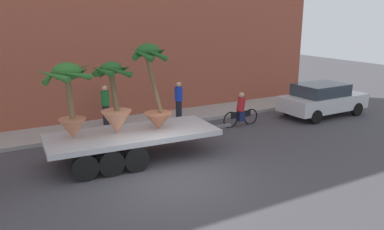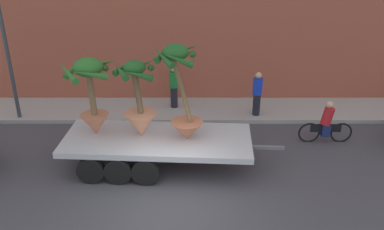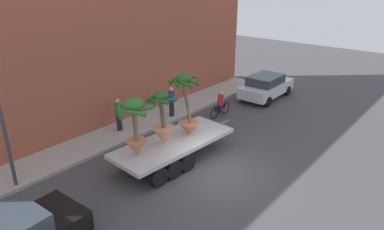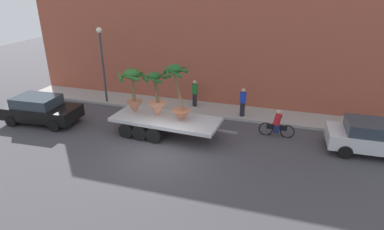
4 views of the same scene
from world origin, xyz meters
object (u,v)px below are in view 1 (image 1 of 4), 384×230
Objects in this scene: pedestrian_near_gate at (179,100)px; pedestrian_far_left at (105,104)px; flatbed_trailer at (125,139)px; potted_palm_rear at (115,105)px; potted_palm_middle at (154,91)px; cyclist at (241,111)px; parked_car at (322,99)px; potted_palm_front at (70,97)px.

pedestrian_far_left is (-3.17, 0.74, 0.00)m from pedestrian_near_gate.
potted_palm_rear reaches higher than flatbed_trailer.
potted_palm_middle is 5.36m from cyclist.
pedestrian_near_gate is 3.25m from pedestrian_far_left.
potted_palm_rear reaches higher than pedestrian_far_left.
pedestrian_far_left is at bearing 162.37° from parked_car.
pedestrian_near_gate is at bearing 42.22° from flatbed_trailer.
flatbed_trailer is 3.92× the size of pedestrian_near_gate.
potted_palm_rear is 1.36m from potted_palm_middle.
potted_palm_front is 4.70m from pedestrian_far_left.
cyclist is at bearing 18.75° from potted_palm_middle.
parked_car is 7.00m from pedestrian_near_gate.
pedestrian_near_gate reaches higher than cyclist.
cyclist is at bearing -26.54° from pedestrian_far_left.
potted_palm_rear is (-0.26, 0.11, 1.18)m from flatbed_trailer.
parked_car reaches higher than flatbed_trailer.
potted_palm_rear is at bearing 157.39° from flatbed_trailer.
cyclist is at bearing -42.04° from pedestrian_near_gate.
potted_palm_middle reaches higher than parked_car.
potted_palm_front is 1.31× the size of cyclist.
potted_palm_middle is at bearing -127.75° from pedestrian_near_gate.
potted_palm_front is at bearing 172.74° from potted_palm_middle.
pedestrian_far_left is at bearing 95.83° from potted_palm_middle.
cyclist is (6.12, 1.42, -1.27)m from potted_palm_rear.
flatbed_trailer is at bearing -165.40° from cyclist.
potted_palm_middle is (1.29, -0.22, 0.38)m from potted_palm_rear.
pedestrian_near_gate is at bearing 52.25° from potted_palm_middle.
potted_palm_middle is at bearing -7.26° from potted_palm_front.
flatbed_trailer is 2.83× the size of potted_palm_rear.
potted_palm_middle is 1.70× the size of pedestrian_near_gate.
pedestrian_near_gate is (4.02, 3.31, -0.89)m from potted_palm_rear.
potted_palm_rear is 0.81× the size of potted_palm_middle.
potted_palm_front reaches higher than parked_car.
flatbed_trailer is 6.06m from cyclist.
pedestrian_far_left is (2.24, 3.93, -1.28)m from potted_palm_front.
potted_palm_front is at bearing 174.98° from potted_palm_rear.
cyclist is 0.42× the size of parked_car.
potted_palm_rear reaches higher than parked_car.
potted_palm_middle reaches higher than potted_palm_front.
potted_palm_rear is at bearing -174.89° from parked_car.
pedestrian_near_gate is (-6.59, 2.36, 0.21)m from parked_car.
flatbed_trailer is 2.28m from potted_palm_front.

